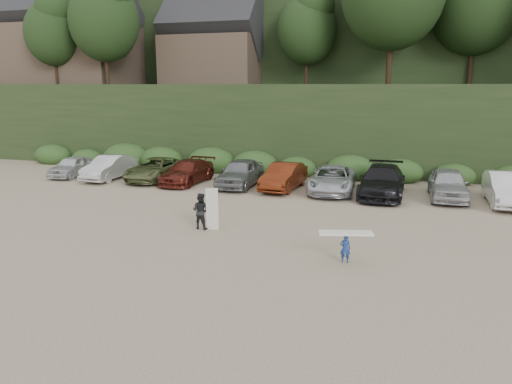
% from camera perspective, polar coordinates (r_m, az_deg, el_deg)
% --- Properties ---
extents(ground, '(120.00, 120.00, 0.00)m').
position_cam_1_polar(ground, '(19.12, 2.45, -5.94)').
color(ground, tan).
rests_on(ground, ground).
extents(hillside_backdrop, '(90.00, 41.50, 28.00)m').
position_cam_1_polar(hillside_backdrop, '(54.01, 12.43, 17.45)').
color(hillside_backdrop, black).
rests_on(hillside_backdrop, ground).
extents(parked_cars, '(39.51, 6.15, 1.64)m').
position_cam_1_polar(parked_cars, '(28.09, 13.84, 1.18)').
color(parked_cars, silver).
rests_on(parked_cars, ground).
extents(child_surfer, '(1.88, 0.95, 1.08)m').
position_cam_1_polar(child_surfer, '(17.22, 10.19, -5.61)').
color(child_surfer, navy).
rests_on(child_surfer, ground).
extents(adult_surfer, '(1.23, 0.65, 1.81)m').
position_cam_1_polar(adult_surfer, '(21.00, -6.24, -2.15)').
color(adult_surfer, black).
rests_on(adult_surfer, ground).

